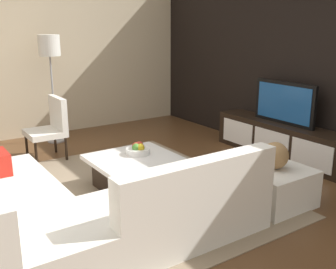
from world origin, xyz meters
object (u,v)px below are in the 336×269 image
object	(u,v)px
sectional_couch	(81,209)
floor_lamp	(50,52)
ottoman	(273,186)
coffee_table	(139,174)
television	(284,103)
accent_chair_near	(51,124)
fruit_bowl	(138,149)
media_console	(281,140)
decorative_ball	(275,156)

from	to	relation	value
sectional_couch	floor_lamp	bearing A→B (deg)	164.87
sectional_couch	ottoman	bearing A→B (deg)	76.20
coffee_table	ottoman	xyz separation A→B (m)	(1.09, 1.00, -0.00)
television	floor_lamp	size ratio (longest dim) A/B	0.59
accent_chair_near	floor_lamp	xyz separation A→B (m)	(-0.79, 0.32, 0.95)
coffee_table	accent_chair_near	bearing A→B (deg)	-166.38
television	floor_lamp	bearing A→B (deg)	-137.38
floor_lamp	fruit_bowl	world-z (taller)	floor_lamp
media_console	decorative_ball	distance (m)	1.65
accent_chair_near	decorative_ball	world-z (taller)	accent_chair_near
accent_chair_near	fruit_bowl	distance (m)	1.62
accent_chair_near	floor_lamp	size ratio (longest dim) A/B	0.51
television	decorative_ball	xyz separation A→B (m)	(0.99, -1.29, -0.25)
accent_chair_near	media_console	bearing A→B (deg)	57.79
fruit_bowl	floor_lamp	bearing A→B (deg)	-175.05
coffee_table	ottoman	distance (m)	1.48
fruit_bowl	decorative_ball	xyz separation A→B (m)	(1.26, 0.90, 0.10)
sectional_couch	ottoman	distance (m)	2.00
coffee_table	ottoman	bearing A→B (deg)	42.72
floor_lamp	fruit_bowl	distance (m)	2.54
media_console	sectional_couch	distance (m)	3.28
accent_chair_near	television	bearing A→B (deg)	57.79
television	ottoman	size ratio (longest dim) A/B	1.44
television	decorative_ball	size ratio (longest dim) A/B	3.58
ottoman	fruit_bowl	bearing A→B (deg)	-144.53
sectional_couch	ottoman	xyz separation A→B (m)	(0.48, 1.94, -0.07)
accent_chair_near	decorative_ball	bearing A→B (deg)	28.45
television	sectional_couch	xyz separation A→B (m)	(0.51, -3.24, -0.52)
coffee_table	floor_lamp	bearing A→B (deg)	-177.73
accent_chair_near	sectional_couch	bearing A→B (deg)	-11.15
television	coffee_table	world-z (taller)	television
television	fruit_bowl	distance (m)	2.24
television	coffee_table	xyz separation A→B (m)	(-0.10, -2.30, -0.59)
fruit_bowl	ottoman	bearing A→B (deg)	35.47
sectional_couch	ottoman	size ratio (longest dim) A/B	3.44
floor_lamp	accent_chair_near	bearing A→B (deg)	-21.86
media_console	sectional_couch	size ratio (longest dim) A/B	0.90
media_console	floor_lamp	xyz separation A→B (m)	(-2.60, -2.40, 1.19)
accent_chair_near	fruit_bowl	world-z (taller)	accent_chair_near
ottoman	fruit_bowl	world-z (taller)	fruit_bowl
accent_chair_near	decorative_ball	xyz separation A→B (m)	(2.80, 1.42, 0.05)
accent_chair_near	decorative_ball	distance (m)	3.14
sectional_couch	accent_chair_near	xyz separation A→B (m)	(-2.32, 0.53, 0.22)
media_console	ottoman	bearing A→B (deg)	-52.64
media_console	fruit_bowl	xyz separation A→B (m)	(-0.28, -2.19, 0.19)
television	fruit_bowl	xyz separation A→B (m)	(-0.28, -2.19, -0.36)
accent_chair_near	ottoman	bearing A→B (deg)	28.45
floor_lamp	ottoman	distance (m)	3.95
decorative_ball	floor_lamp	bearing A→B (deg)	-162.93
television	coffee_table	distance (m)	2.37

